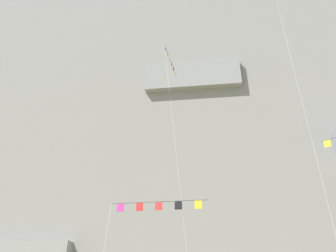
{
  "coord_description": "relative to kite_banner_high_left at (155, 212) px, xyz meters",
  "views": [
    {
      "loc": [
        1.09,
        4.47,
        3.73
      ],
      "look_at": [
        -1.55,
        26.81,
        15.88
      ],
      "focal_mm": 35.35,
      "sensor_mm": 36.0,
      "label": 1
    }
  ],
  "objects": [
    {
      "name": "kite_banner_high_left",
      "position": [
        0.0,
        0.0,
        0.0
      ],
      "size": [
        5.73,
        3.17,
        9.01
      ],
      "color": "black",
      "rests_on": "ground"
    },
    {
      "name": "cliff_face",
      "position": [
        1.86,
        34.13,
        29.5
      ],
      "size": [
        180.0,
        26.08,
        75.83
      ],
      "color": "gray",
      "rests_on": "ground"
    },
    {
      "name": "kite_banner_low_right",
      "position": [
        0.79,
        2.5,
        10.34
      ],
      "size": [
        2.03,
        5.39,
        22.04
      ],
      "color": "black",
      "rests_on": "ground"
    }
  ]
}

